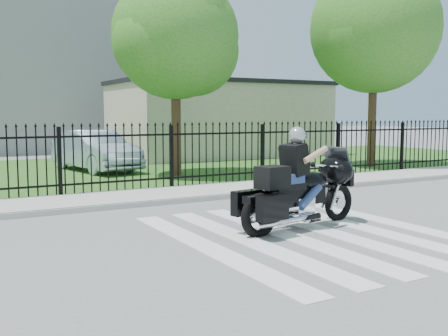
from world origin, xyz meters
TOP-DOWN VIEW (x-y plane):
  - ground at (0.00, 0.00)m, footprint 120.00×120.00m
  - crosswalk at (0.00, 0.00)m, footprint 5.00×5.50m
  - sidewalk at (0.00, 5.00)m, footprint 40.00×2.00m
  - curb at (0.00, 4.00)m, footprint 40.00×0.12m
  - grass_strip at (0.00, 12.00)m, footprint 40.00×12.00m
  - iron_fence at (0.00, 6.00)m, footprint 26.00×0.04m
  - tree_mid at (1.50, 9.00)m, footprint 4.20×4.20m
  - tree_right at (9.50, 8.00)m, footprint 5.00×5.00m
  - building_low at (7.00, 16.00)m, footprint 10.00×6.00m
  - building_low_roof at (7.00, 16.00)m, footprint 10.20×6.20m
  - motorcycle_rider at (0.11, 0.44)m, footprint 2.90×1.24m
  - parked_car at (-0.50, 11.78)m, footprint 2.38×4.74m

SIDE VIEW (x-z plane):
  - ground at x=0.00m, z-range 0.00..0.00m
  - crosswalk at x=0.00m, z-range 0.00..0.01m
  - grass_strip at x=0.00m, z-range 0.00..0.02m
  - sidewalk at x=0.00m, z-range 0.00..0.12m
  - curb at x=0.00m, z-range 0.00..0.12m
  - parked_car at x=-0.50m, z-range 0.02..1.51m
  - motorcycle_rider at x=0.11m, z-range -0.17..1.75m
  - iron_fence at x=0.00m, z-range 0.00..1.80m
  - building_low at x=7.00m, z-range 0.00..3.50m
  - building_low_roof at x=7.00m, z-range 3.50..3.70m
  - tree_mid at x=1.50m, z-range 1.28..8.06m
  - tree_right at x=9.50m, z-range 1.44..9.34m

